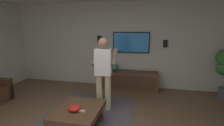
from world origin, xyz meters
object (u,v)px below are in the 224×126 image
(tv, at_px, (131,42))
(vase_round, at_px, (115,67))
(wall_speaker_right, at_px, (99,39))
(media_console, at_px, (129,80))
(remote_white, at_px, (81,111))
(wall_speaker_left, at_px, (165,44))
(bowl, at_px, (75,108))
(coffee_table, at_px, (78,114))
(person_standing, at_px, (104,70))

(tv, xyz_separation_m, vase_round, (-0.21, 0.46, -0.75))
(wall_speaker_right, bearing_deg, tv, -90.75)
(media_console, distance_m, remote_white, 2.51)
(wall_speaker_left, bearing_deg, vase_round, 98.60)
(tv, xyz_separation_m, wall_speaker_left, (0.01, -1.01, -0.02))
(vase_round, distance_m, wall_speaker_left, 1.66)
(wall_speaker_left, bearing_deg, wall_speaker_right, 90.00)
(remote_white, xyz_separation_m, wall_speaker_right, (2.69, 0.45, 1.08))
(media_console, bearing_deg, bowl, -15.47)
(bowl, bearing_deg, remote_white, -90.18)
(media_console, height_order, wall_speaker_right, wall_speaker_right)
(bowl, xyz_separation_m, vase_round, (2.47, -0.21, 0.21))
(remote_white, relative_size, vase_round, 0.68)
(coffee_table, xyz_separation_m, tv, (2.59, -0.65, 1.11))
(vase_round, bearing_deg, media_console, -93.91)
(media_console, bearing_deg, tv, 180.00)
(person_standing, height_order, vase_round, person_standing)
(tv, xyz_separation_m, person_standing, (-1.71, 0.41, -0.48))
(media_console, bearing_deg, vase_round, -93.91)
(tv, relative_size, wall_speaker_right, 5.08)
(bowl, bearing_deg, vase_round, -4.93)
(person_standing, bearing_deg, remote_white, 167.18)
(coffee_table, height_order, remote_white, remote_white)
(vase_round, height_order, wall_speaker_left, wall_speaker_left)
(wall_speaker_right, bearing_deg, person_standing, -160.77)
(person_standing, height_order, wall_speaker_left, person_standing)
(bowl, bearing_deg, coffee_table, -13.41)
(person_standing, distance_m, bowl, 1.11)
(tv, xyz_separation_m, wall_speaker_right, (0.01, 1.01, 0.09))
(coffee_table, distance_m, remote_white, 0.18)
(media_console, distance_m, wall_speaker_right, 1.60)
(media_console, relative_size, bowl, 7.43)
(bowl, distance_m, wall_speaker_left, 3.31)
(tv, bearing_deg, media_console, -0.00)
(coffee_table, height_order, media_console, media_console)
(media_console, xyz_separation_m, tv, (0.24, -0.00, 1.13))
(tv, relative_size, remote_white, 7.45)
(vase_round, xyz_separation_m, wall_speaker_right, (0.22, 0.55, 0.83))
(coffee_table, height_order, vase_round, vase_round)
(bowl, bearing_deg, media_console, -15.47)
(coffee_table, distance_m, wall_speaker_left, 3.27)
(coffee_table, relative_size, media_console, 0.59)
(person_standing, height_order, bowl, person_standing)
(remote_white, height_order, wall_speaker_left, wall_speaker_left)
(vase_round, bearing_deg, bowl, 175.07)
(remote_white, height_order, wall_speaker_right, wall_speaker_right)
(coffee_table, relative_size, person_standing, 0.61)
(wall_speaker_left, bearing_deg, coffee_table, 147.43)
(person_standing, height_order, wall_speaker_right, person_standing)
(tv, bearing_deg, wall_speaker_left, 90.75)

